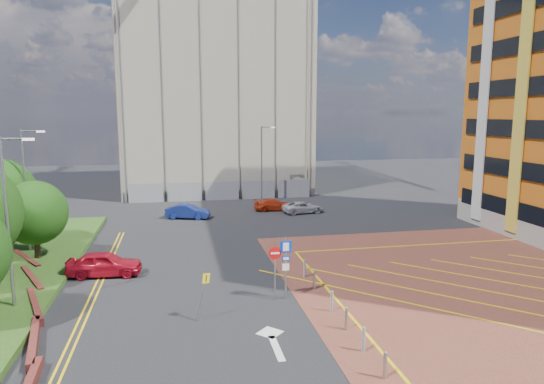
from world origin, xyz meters
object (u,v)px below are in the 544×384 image
object	(u,v)px
lamp_left_far	(26,185)
car_red_left	(104,264)
tree_c	(35,213)
sign_cluster	(282,262)
lamp_left_near	(8,215)
warning_sign	(203,291)
car_red_back	(274,205)
lamp_back	(262,161)
car_blue_back	(188,212)
car_silver_back	(303,207)

from	to	relation	value
lamp_left_far	car_red_left	size ratio (longest dim) A/B	1.90
tree_c	lamp_left_far	bearing A→B (deg)	114.71
sign_cluster	lamp_left_far	bearing A→B (deg)	143.18
lamp_left_near	warning_sign	world-z (taller)	lamp_left_near
tree_c	car_red_back	size ratio (longest dim) A/B	1.26
lamp_back	car_red_back	size ratio (longest dim) A/B	2.06
lamp_back	warning_sign	bearing A→B (deg)	-105.14
lamp_left_far	sign_cluster	xyz separation A→B (m)	(14.72, -11.02, -2.71)
tree_c	car_red_back	world-z (taller)	tree_c
car_blue_back	lamp_left_far	bearing A→B (deg)	149.28
car_red_left	warning_sign	bearing A→B (deg)	-140.16
sign_cluster	car_blue_back	size ratio (longest dim) A/B	0.83
car_red_back	car_silver_back	distance (m)	2.99
sign_cluster	car_silver_back	bearing A→B (deg)	72.47
sign_cluster	warning_sign	world-z (taller)	sign_cluster
car_red_left	sign_cluster	bearing A→B (deg)	-116.75
warning_sign	car_blue_back	xyz separation A→B (m)	(-0.18, 22.04, -0.79)
lamp_back	car_silver_back	distance (m)	7.91
lamp_left_far	car_red_left	bearing A→B (deg)	-45.32
lamp_back	sign_cluster	xyz separation A→B (m)	(-3.78, -27.02, -2.41)
car_red_left	car_silver_back	xyz separation A→B (m)	(15.82, 15.11, -0.17)
lamp_left_near	lamp_left_far	world-z (taller)	same
warning_sign	car_silver_back	world-z (taller)	warning_sign
car_blue_back	car_silver_back	bearing A→B (deg)	-69.82
lamp_back	warning_sign	xyz separation A→B (m)	(-7.79, -28.80, -2.93)
car_red_left	car_red_back	size ratio (longest dim) A/B	1.08
car_red_left	car_blue_back	size ratio (longest dim) A/B	1.09
warning_sign	car_red_left	xyz separation A→B (m)	(-5.29, 7.32, -0.71)
car_silver_back	car_red_back	bearing A→B (deg)	43.78
lamp_left_far	car_silver_back	xyz separation A→B (m)	(21.24, 9.63, -4.12)
tree_c	warning_sign	world-z (taller)	tree_c
lamp_back	car_blue_back	distance (m)	11.10
tree_c	warning_sign	distance (m)	14.68
sign_cluster	car_red_left	distance (m)	10.89
tree_c	car_red_left	distance (m)	6.20
warning_sign	car_red_left	size ratio (longest dim) A/B	0.53
lamp_back	car_red_left	distance (m)	25.41
car_blue_back	car_silver_back	xyz separation A→B (m)	(10.72, 0.40, -0.09)
lamp_left_far	lamp_back	distance (m)	24.46
lamp_left_near	car_silver_back	size ratio (longest dim) A/B	2.05
lamp_left_far	tree_c	bearing A→B (deg)	-65.29
tree_c	car_red_back	bearing A→B (deg)	36.77
lamp_back	car_red_back	xyz separation A→B (m)	(0.31, -4.63, -3.80)
warning_sign	lamp_back	bearing A→B (deg)	74.86
tree_c	lamp_back	bearing A→B (deg)	45.68
lamp_left_far	sign_cluster	size ratio (longest dim) A/B	2.50
lamp_left_far	car_red_back	xyz separation A→B (m)	(18.81, 11.37, -4.10)
lamp_back	car_silver_back	world-z (taller)	lamp_back
lamp_left_far	warning_sign	xyz separation A→B (m)	(10.71, -12.80, -3.23)
car_red_left	car_blue_back	distance (m)	15.57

